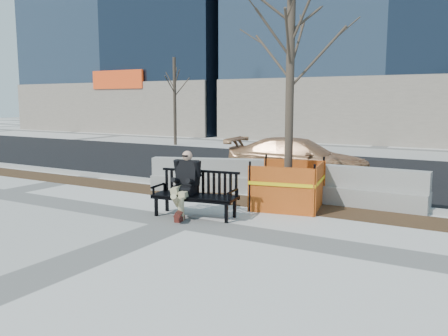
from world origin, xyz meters
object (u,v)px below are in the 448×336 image
(bench, at_px, (195,217))
(sedan, at_px, (298,180))
(tree_fence, at_px, (287,207))
(jersey_barrier_right, at_px, (355,205))
(jersey_barrier_left, at_px, (209,191))
(seated_man, at_px, (186,215))

(bench, height_order, sedan, sedan)
(tree_fence, height_order, sedan, tree_fence)
(bench, relative_size, jersey_barrier_right, 0.57)
(tree_fence, bearing_deg, jersey_barrier_left, 162.87)
(tree_fence, xyz_separation_m, jersey_barrier_left, (-2.79, 0.86, 0.00))
(bench, bearing_deg, seated_man, 168.48)
(jersey_barrier_left, bearing_deg, jersey_barrier_right, -17.92)
(seated_man, distance_m, tree_fence, 2.55)
(bench, height_order, jersey_barrier_left, bench)
(bench, distance_m, jersey_barrier_left, 3.09)
(jersey_barrier_left, bearing_deg, seated_man, -89.02)
(jersey_barrier_right, bearing_deg, tree_fence, -141.70)
(bench, distance_m, seated_man, 0.26)
(bench, height_order, seated_man, seated_man)
(sedan, bearing_deg, jersey_barrier_right, -144.59)
(tree_fence, bearing_deg, seated_man, -131.69)
(bench, relative_size, sedan, 0.41)
(bench, relative_size, seated_man, 1.34)
(tree_fence, bearing_deg, sedan, 107.87)
(jersey_barrier_left, bearing_deg, sedan, 43.32)
(tree_fence, xyz_separation_m, jersey_barrier_right, (1.37, 1.06, 0.00))
(seated_man, relative_size, jersey_barrier_left, 0.44)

